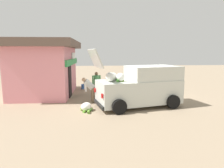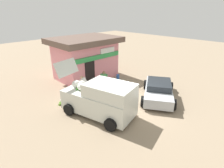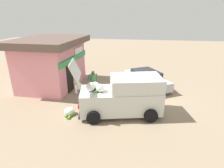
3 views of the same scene
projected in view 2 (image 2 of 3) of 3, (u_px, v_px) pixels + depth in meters
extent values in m
plane|color=gray|center=(130.00, 107.00, 11.26)|extent=(60.00, 60.00, 0.00)
cube|color=pink|center=(86.00, 60.00, 15.68)|extent=(4.81, 3.44, 3.05)
cube|color=green|center=(98.00, 57.00, 14.30)|extent=(4.50, 0.23, 0.36)
cube|color=black|center=(90.00, 73.00, 14.21)|extent=(0.90, 0.08, 2.00)
cube|color=white|center=(108.00, 51.00, 14.86)|extent=(1.50, 0.10, 0.60)
cube|color=brown|center=(85.00, 40.00, 15.00)|extent=(5.66, 4.28, 0.44)
cube|color=silver|center=(98.00, 102.00, 10.26)|extent=(2.69, 4.44, 1.16)
cube|color=silver|center=(110.00, 90.00, 9.52)|extent=(2.27, 2.89, 0.69)
cube|color=black|center=(131.00, 96.00, 8.94)|extent=(1.51, 0.43, 0.53)
cube|color=silver|center=(67.00, 68.00, 10.68)|extent=(1.67, 0.77, 0.85)
ellipsoid|color=silver|center=(76.00, 84.00, 10.64)|extent=(0.54, 0.45, 0.45)
ellipsoid|color=silver|center=(81.00, 87.00, 10.33)|extent=(0.49, 0.41, 0.41)
ellipsoid|color=silver|center=(82.00, 84.00, 10.72)|extent=(0.48, 0.40, 0.40)
cylinder|color=#4E9D3B|center=(78.00, 89.00, 10.42)|extent=(0.25, 0.13, 0.13)
cylinder|color=olive|center=(81.00, 90.00, 10.31)|extent=(0.15, 0.23, 0.12)
cylinder|color=#5C9045|center=(84.00, 85.00, 10.86)|extent=(0.25, 0.33, 0.15)
cylinder|color=olive|center=(82.00, 84.00, 11.01)|extent=(0.29, 0.31, 0.15)
cube|color=black|center=(72.00, 101.00, 11.47)|extent=(1.68, 0.47, 0.16)
cube|color=red|center=(62.00, 97.00, 10.70)|extent=(0.15, 0.09, 0.20)
cube|color=red|center=(78.00, 89.00, 11.81)|extent=(0.15, 0.09, 0.20)
cylinder|color=black|center=(110.00, 125.00, 8.99)|extent=(0.37, 0.71, 0.68)
cylinder|color=black|center=(128.00, 108.00, 10.51)|extent=(0.37, 0.71, 0.68)
cylinder|color=black|center=(69.00, 110.00, 10.34)|extent=(0.37, 0.71, 0.68)
cylinder|color=black|center=(90.00, 97.00, 11.86)|extent=(0.37, 0.71, 0.68)
cube|color=#B2B7BC|center=(158.00, 91.00, 12.27)|extent=(4.39, 3.62, 0.62)
cube|color=#1E2328|center=(159.00, 84.00, 12.07)|extent=(2.47, 2.33, 0.40)
cylinder|color=black|center=(143.00, 101.00, 11.28)|extent=(0.69, 0.54, 0.68)
cylinder|color=black|center=(174.00, 105.00, 10.88)|extent=(0.69, 0.54, 0.68)
cylinder|color=black|center=(145.00, 84.00, 13.77)|extent=(0.69, 0.54, 0.68)
cylinder|color=black|center=(171.00, 87.00, 13.38)|extent=(0.69, 0.54, 0.68)
cylinder|color=#726047|center=(102.00, 86.00, 13.44)|extent=(0.15, 0.15, 0.78)
cylinder|color=#726047|center=(106.00, 86.00, 13.32)|extent=(0.15, 0.15, 0.78)
cylinder|color=#4C9959|center=(104.00, 77.00, 13.12)|extent=(0.44, 0.44, 0.55)
sphere|color=brown|center=(104.00, 73.00, 12.97)|extent=(0.21, 0.21, 0.21)
cylinder|color=#4C9959|center=(101.00, 77.00, 13.20)|extent=(0.09, 0.09, 0.52)
cylinder|color=#4C9959|center=(107.00, 78.00, 13.03)|extent=(0.09, 0.09, 0.52)
cylinder|color=#726047|center=(86.00, 91.00, 12.48)|extent=(0.15, 0.15, 0.80)
cylinder|color=#726047|center=(89.00, 90.00, 12.73)|extent=(0.15, 0.15, 0.80)
cylinder|color=silver|center=(85.00, 82.00, 12.48)|extent=(0.42, 0.68, 0.64)
sphere|color=tan|center=(82.00, 77.00, 12.53)|extent=(0.22, 0.22, 0.22)
cylinder|color=silver|center=(80.00, 83.00, 12.44)|extent=(0.09, 0.09, 0.54)
cylinder|color=silver|center=(85.00, 81.00, 12.80)|extent=(0.09, 0.09, 0.54)
ellipsoid|color=silver|center=(65.00, 100.00, 11.78)|extent=(0.74, 0.67, 0.40)
cylinder|color=#619831|center=(61.00, 104.00, 11.51)|extent=(0.32, 0.13, 0.12)
cylinder|color=#6AAD38|center=(62.00, 102.00, 11.72)|extent=(0.30, 0.24, 0.12)
cylinder|color=#709A46|center=(66.00, 103.00, 11.68)|extent=(0.35, 0.25, 0.13)
cylinder|color=#6D9F35|center=(65.00, 100.00, 11.98)|extent=(0.26, 0.34, 0.13)
cylinder|color=#5AAC3C|center=(64.00, 103.00, 11.70)|extent=(0.14, 0.34, 0.11)
cylinder|color=blue|center=(118.00, 76.00, 15.81)|extent=(0.27, 0.27, 0.37)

